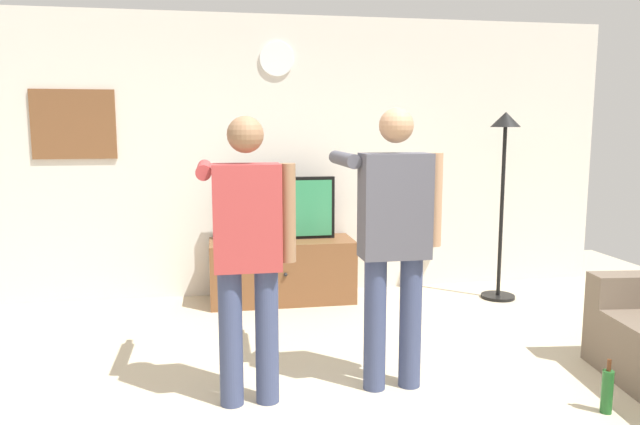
# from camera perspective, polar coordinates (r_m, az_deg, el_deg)

# --- Properties ---
(back_wall) EXTENTS (6.40, 0.10, 2.70)m
(back_wall) POSITION_cam_1_polar(r_m,az_deg,el_deg) (5.89, -2.52, 5.33)
(back_wall) COLOR silver
(back_wall) RESTS_ON ground_plane
(tv_stand) EXTENTS (1.35, 0.56, 0.59)m
(tv_stand) POSITION_cam_1_polar(r_m,az_deg,el_deg) (5.68, -3.66, -5.57)
(tv_stand) COLOR brown
(tv_stand) RESTS_ON ground_plane
(television) EXTENTS (1.02, 0.07, 0.59)m
(television) POSITION_cam_1_polar(r_m,az_deg,el_deg) (5.61, -3.77, 0.40)
(television) COLOR black
(television) RESTS_ON tv_stand
(wall_clock) EXTENTS (0.32, 0.03, 0.32)m
(wall_clock) POSITION_cam_1_polar(r_m,az_deg,el_deg) (5.84, -4.18, 14.49)
(wall_clock) COLOR white
(framed_picture) EXTENTS (0.74, 0.04, 0.63)m
(framed_picture) POSITION_cam_1_polar(r_m,az_deg,el_deg) (5.91, -22.55, 7.82)
(framed_picture) COLOR brown
(floor_lamp) EXTENTS (0.32, 0.32, 1.78)m
(floor_lamp) POSITION_cam_1_polar(r_m,az_deg,el_deg) (5.86, 17.20, 4.24)
(floor_lamp) COLOR black
(floor_lamp) RESTS_ON ground_plane
(person_standing_nearer_lamp) EXTENTS (0.57, 0.78, 1.71)m
(person_standing_nearer_lamp) POSITION_cam_1_polar(r_m,az_deg,el_deg) (3.49, -7.00, -3.16)
(person_standing_nearer_lamp) COLOR #384266
(person_standing_nearer_lamp) RESTS_ON ground_plane
(person_standing_nearer_couch) EXTENTS (0.60, 0.78, 1.76)m
(person_standing_nearer_couch) POSITION_cam_1_polar(r_m,az_deg,el_deg) (3.70, 7.08, -1.92)
(person_standing_nearer_couch) COLOR #384266
(person_standing_nearer_couch) RESTS_ON ground_plane
(beverage_bottle) EXTENTS (0.07, 0.07, 0.33)m
(beverage_bottle) POSITION_cam_1_polar(r_m,az_deg,el_deg) (3.96, 25.83, -15.15)
(beverage_bottle) COLOR #1E5923
(beverage_bottle) RESTS_ON ground_plane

